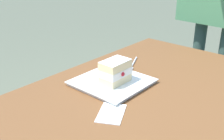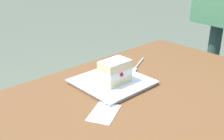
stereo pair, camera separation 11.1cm
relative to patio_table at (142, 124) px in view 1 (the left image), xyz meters
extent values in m
cylinder|color=brown|center=(0.60, 0.36, -0.28)|extent=(0.07, 0.07, 0.69)
cube|color=brown|center=(0.00, 0.00, 0.09)|extent=(1.32, 0.84, 0.04)
cube|color=white|center=(0.02, 0.17, 0.11)|extent=(0.26, 0.26, 0.01)
cube|color=white|center=(0.02, 0.17, 0.12)|extent=(0.27, 0.27, 0.00)
cube|color=beige|center=(0.02, 0.15, 0.14)|extent=(0.12, 0.08, 0.03)
cube|color=white|center=(0.02, 0.15, 0.17)|extent=(0.12, 0.08, 0.03)
sphere|color=#B21923|center=(-0.01, 0.19, 0.16)|extent=(0.01, 0.01, 0.01)
sphere|color=#B21923|center=(0.05, 0.19, 0.16)|extent=(0.02, 0.02, 0.02)
sphere|color=#B21923|center=(0.02, 0.11, 0.17)|extent=(0.02, 0.02, 0.02)
cube|color=beige|center=(0.02, 0.15, 0.20)|extent=(0.12, 0.08, 0.03)
cube|color=white|center=(0.02, 0.15, 0.21)|extent=(0.11, 0.08, 0.00)
cylinder|color=silver|center=(0.26, 0.24, 0.11)|extent=(0.13, 0.07, 0.01)
cube|color=silver|center=(0.19, 0.20, 0.11)|extent=(0.04, 0.03, 0.01)
cube|color=white|center=(-0.15, 0.02, 0.11)|extent=(0.15, 0.13, 0.00)
cylinder|color=#334B43|center=(0.94, 0.21, -0.21)|extent=(0.08, 0.08, 0.83)
cylinder|color=#334B43|center=(0.93, 0.04, -0.21)|extent=(0.08, 0.08, 0.83)
camera|label=1|loc=(-0.75, -0.50, 0.60)|focal=44.87mm
camera|label=2|loc=(-0.67, -0.58, 0.60)|focal=44.87mm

